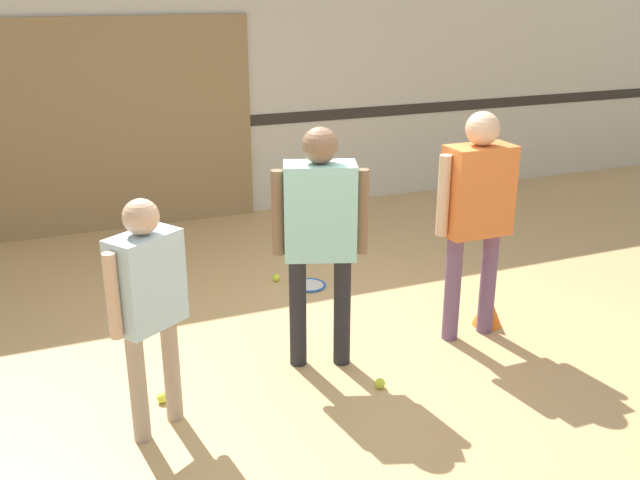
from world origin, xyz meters
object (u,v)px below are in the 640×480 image
Objects in this scene: racket_spare_on_floor at (308,285)px; person_instructor at (320,224)px; person_student_left at (148,293)px; tennis_ball_stray_left at (162,398)px; training_cone at (488,309)px; tennis_ball_by_spare_racket at (276,278)px; person_student_right at (477,202)px; tennis_ball_near_instructor at (380,383)px.

person_instructor is at bearing 155.59° from racket_spare_on_floor.
tennis_ball_stray_left is (0.07, 0.26, -0.82)m from person_student_left.
tennis_ball_by_spare_racket is at bearing 130.51° from training_cone.
tennis_ball_near_instructor is (-0.92, -0.41, -0.97)m from person_student_right.
tennis_ball_near_instructor reaches higher than racket_spare_on_floor.
training_cone is (1.38, 0.05, -0.86)m from person_instructor.
person_student_left is at bearing -104.26° from tennis_ball_stray_left.
tennis_ball_by_spare_racket is at bearing 41.73° from racket_spare_on_floor.
tennis_ball_near_instructor is at bearing 167.63° from racket_spare_on_floor.
person_student_right is at bearing -24.96° from person_student_left.
tennis_ball_by_spare_racket is (0.19, 1.44, -0.96)m from person_instructor.
tennis_ball_stray_left is at bearing 164.62° from tennis_ball_near_instructor.
person_student_left is 1.60m from tennis_ball_near_instructor.
person_student_right is 1.78m from racket_spare_on_floor.
person_student_left is 2.80× the size of racket_spare_on_floor.
racket_spare_on_floor is 1.91× the size of training_cone.
training_cone reaches higher than tennis_ball_stray_left.
racket_spare_on_floor is (-0.75, 1.27, -1.00)m from person_student_right.
tennis_ball_by_spare_racket is 1.98m from tennis_ball_stray_left.
person_instructor is 1.20m from person_student_left.
tennis_ball_near_instructor is at bearing 24.70° from person_student_right.
person_student_right reaches higher than person_instructor.
tennis_ball_stray_left is (-1.48, -1.33, 0.02)m from racket_spare_on_floor.
racket_spare_on_floor is 7.45× the size of tennis_ball_near_instructor.
person_instructor is 0.98× the size of person_student_right.
tennis_ball_stray_left is at bearing -176.94° from training_cone.
person_student_right is 6.32× the size of training_cone.
person_student_right reaches higher than racket_spare_on_floor.
tennis_ball_by_spare_racket is (-0.04, 1.88, 0.00)m from tennis_ball_near_instructor.
tennis_ball_near_instructor is at bearing -36.93° from person_student_left.
racket_spare_on_floor is at bearing 84.09° from tennis_ball_near_instructor.
racket_spare_on_floor is at bearing -59.18° from person_student_right.
person_student_left reaches higher than tennis_ball_stray_left.
tennis_ball_by_spare_racket is 1.83m from training_cone.
training_cone is at bearing -147.39° from racket_spare_on_floor.
person_student_left is 20.87× the size of tennis_ball_stray_left.
tennis_ball_stray_left is (-1.08, -0.08, -0.96)m from person_instructor.
person_student_left is at bearing 175.86° from tennis_ball_near_instructor.
person_student_left is 20.87× the size of tennis_ball_near_instructor.
person_student_left is at bearing -171.18° from training_cone.
racket_spare_on_floor is 7.45× the size of tennis_ball_by_spare_racket.
tennis_ball_stray_left is at bearing 42.95° from person_student_left.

